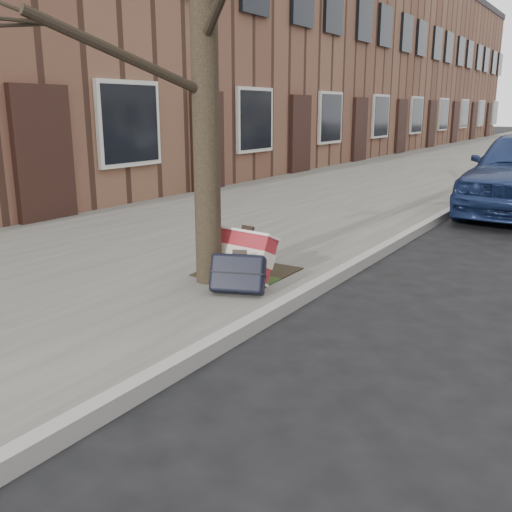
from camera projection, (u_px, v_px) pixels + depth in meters
The scene contains 6 objects.
ground at pixel (396, 375), 3.87m from camera, with size 120.00×120.00×0.00m, color black.
near_sidewalk at pixel (443, 164), 18.02m from camera, with size 5.00×70.00×0.12m, color slate.
house_near at pixel (296, 60), 21.05m from camera, with size 6.80×40.00×7.00m, color brown.
dirt_patch at pixel (248, 272), 5.86m from camera, with size 0.85×0.85×0.01m, color black.
suitcase_red at pixel (241, 255), 5.53m from camera, with size 0.66×0.18×0.47m, color maroon.
suitcase_navy at pixel (238, 273), 5.14m from camera, with size 0.49×0.16×0.35m, color black.
Camera 1 is at (1.11, -3.50, 1.75)m, focal length 40.00 mm.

